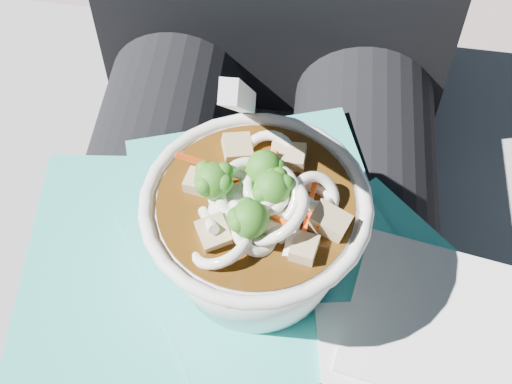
# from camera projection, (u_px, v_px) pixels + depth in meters

# --- Properties ---
(stone_ledge) EXTENTS (1.03, 0.55, 0.44)m
(stone_ledge) POSITION_uv_depth(u_px,v_px,m) (261.00, 291.00, 0.91)
(stone_ledge) COLOR gray
(stone_ledge) RESTS_ON ground
(lap) EXTENTS (0.33, 0.48, 0.14)m
(lap) POSITION_uv_depth(u_px,v_px,m) (246.00, 292.00, 0.59)
(lap) COLOR black
(lap) RESTS_ON stone_ledge
(person_body) EXTENTS (0.34, 0.94, 0.98)m
(person_body) POSITION_uv_depth(u_px,v_px,m) (257.00, 181.00, 0.62)
(person_body) COLOR black
(person_body) RESTS_ON ground
(plastic_bag) EXTENTS (0.36, 0.37, 0.02)m
(plastic_bag) POSITION_uv_depth(u_px,v_px,m) (245.00, 272.00, 0.52)
(plastic_bag) COLOR #2BB4AC
(plastic_bag) RESTS_ON lap
(napkins) EXTENTS (0.15, 0.20, 0.01)m
(napkins) POSITION_uv_depth(u_px,v_px,m) (432.00, 370.00, 0.46)
(napkins) COLOR white
(napkins) RESTS_ON plastic_bag
(udon_bowl) EXTENTS (0.18, 0.18, 0.19)m
(udon_bowl) POSITION_uv_depth(u_px,v_px,m) (256.00, 225.00, 0.47)
(udon_bowl) COLOR white
(udon_bowl) RESTS_ON plastic_bag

